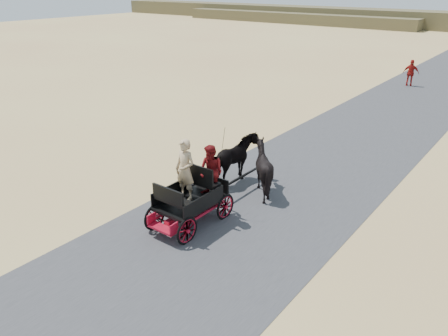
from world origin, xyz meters
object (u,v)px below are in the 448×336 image
Objects in this scene: carriage at (191,212)px; horse_left at (236,161)px; pedestrian at (411,73)px; horse_right at (263,168)px.

horse_left reaches higher than carriage.
horse_left is 1.16× the size of pedestrian.
carriage is 3.09m from horse_left.
pedestrian is at bearing -87.61° from horse_right.
horse_right is at bearing -180.00° from horse_left.
horse_right reaches higher than horse_left.
horse_left is 19.38m from pedestrian.
carriage is 1.41× the size of horse_right.
pedestrian is at bearing 90.66° from carriage.
horse_right reaches higher than carriage.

